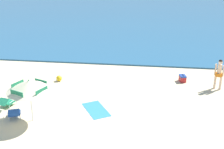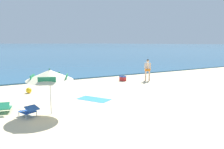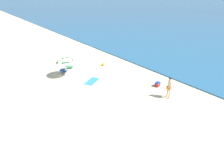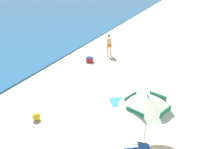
{
  "view_description": "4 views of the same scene",
  "coord_description": "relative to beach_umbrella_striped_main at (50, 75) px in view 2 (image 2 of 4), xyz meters",
  "views": [
    {
      "loc": [
        1.64,
        -7.01,
        6.71
      ],
      "look_at": [
        -0.35,
        8.16,
        0.78
      ],
      "focal_mm": 46.19,
      "sensor_mm": 36.0,
      "label": 1
    },
    {
      "loc": [
        -5.63,
        -5.46,
        3.1
      ],
      "look_at": [
        0.79,
        6.05,
        1.18
      ],
      "focal_mm": 35.11,
      "sensor_mm": 36.0,
      "label": 2
    },
    {
      "loc": [
        13.51,
        -2.95,
        7.76
      ],
      "look_at": [
        0.89,
        6.53,
        0.97
      ],
      "focal_mm": 29.96,
      "sensor_mm": 36.0,
      "label": 3
    },
    {
      "loc": [
        -9.86,
        2.97,
        5.55
      ],
      "look_at": [
        -0.93,
        6.13,
        1.41
      ],
      "focal_mm": 34.0,
      "sensor_mm": 36.0,
      "label": 4
    }
  ],
  "objects": [
    {
      "name": "lounge_chair_under_umbrella",
      "position": [
        -1.79,
        1.11,
        -1.46
      ],
      "size": [
        0.72,
        0.99,
        0.52
      ],
      "color": "#1E7F56",
      "rests_on": "ground"
    },
    {
      "name": "ground_plane",
      "position": [
        3.44,
        -3.94,
        -1.73
      ],
      "size": [
        800.0,
        800.0,
        0.0
      ],
      "primitive_type": "plane",
      "color": "beige"
    },
    {
      "name": "beach_towel",
      "position": [
        2.67,
        1.38,
        -1.72
      ],
      "size": [
        1.71,
        2.01,
        0.01
      ],
      "primitive_type": "cube",
      "rotation": [
        0.0,
        0.0,
        3.69
      ],
      "color": "#3384BC",
      "rests_on": "ground"
    },
    {
      "name": "lounge_chair_beside_umbrella",
      "position": [
        -0.9,
        0.07,
        -1.45
      ],
      "size": [
        0.82,
        0.99,
        0.5
      ],
      "color": "#1E4799",
      "rests_on": "ground"
    },
    {
      "name": "person_standing_near_shore",
      "position": [
        9.07,
        4.76,
        -0.71
      ],
      "size": [
        0.48,
        0.43,
        1.76
      ],
      "color": "beige",
      "rests_on": "ground"
    },
    {
      "name": "beach_ball",
      "position": [
        -0.22,
        4.72,
        -1.56
      ],
      "size": [
        0.35,
        0.35,
        0.35
      ],
      "primitive_type": "sphere",
      "color": "yellow",
      "rests_on": "ground"
    },
    {
      "name": "beach_umbrella_striped_main",
      "position": [
        0.0,
        0.0,
        0.0
      ],
      "size": [
        2.29,
        2.31,
        2.02
      ],
      "color": "silver",
      "rests_on": "ground"
    },
    {
      "name": "cooler_box",
      "position": [
        7.21,
        5.63,
        -1.53
      ],
      "size": [
        0.44,
        0.55,
        0.43
      ],
      "color": "red",
      "rests_on": "ground"
    }
  ]
}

